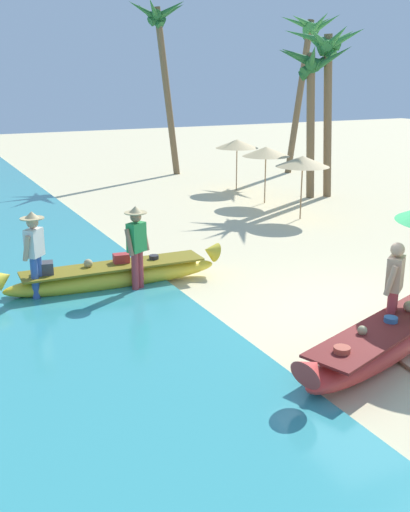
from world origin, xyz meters
name	(u,v)px	position (x,y,z in m)	size (l,w,h in m)	color
ground_plane	(366,319)	(0.00, 0.00, 0.00)	(80.00, 80.00, 0.00)	beige
boat_red_foreground	(385,341)	(-0.84, -1.33, 0.30)	(4.27, 2.02, 0.83)	red
boat_yellow_midground	(114,275)	(-3.51, 3.56, 0.28)	(4.72, 0.87, 0.78)	yellow
person_vendor_hatted	(137,244)	(-3.17, 3.09, 1.03)	(0.58, 0.45, 1.77)	#B2383D
person_tourist_customer	(394,287)	(-0.33, -0.91, 0.95)	(0.56, 0.47, 1.68)	#B2383D
person_vendor_assistant	(35,250)	(-5.05, 3.49, 1.03)	(0.52, 0.53, 1.78)	#3D5BA8
parasol_row_0	(303,161)	(3.53, 6.97, 1.75)	(1.60, 1.60, 1.91)	#8E6B47
parasol_row_1	(266,152)	(3.84, 9.49, 1.75)	(1.60, 1.60, 1.91)	#8E6B47
parasol_row_2	(237,144)	(4.16, 12.00, 1.75)	(1.60, 1.60, 1.91)	#8E6B47
palm_tree_tall_inland	(312,75)	(5.62, 9.56, 4.20)	(2.47, 2.47, 5.26)	brown
palm_tree_leaning_seaward	(327,58)	(6.15, 9.46, 4.76)	(2.63, 2.68, 5.84)	brown
palm_tree_mid_cluster	(308,42)	(9.16, 14.73, 5.57)	(2.58, 2.87, 6.82)	brown
palm_tree_far_behind	(160,37)	(3.08, 16.62, 5.73)	(2.58, 2.68, 7.21)	brown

